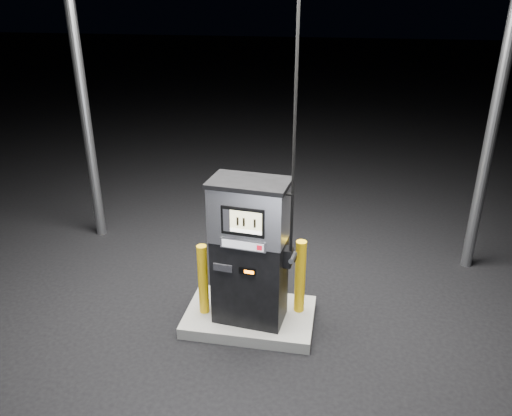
# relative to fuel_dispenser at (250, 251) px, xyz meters

# --- Properties ---
(ground) EXTENTS (80.00, 80.00, 0.00)m
(ground) POSITION_rel_fuel_dispenser_xyz_m (-0.03, 0.10, -1.08)
(ground) COLOR black
(ground) RESTS_ON ground
(pump_island) EXTENTS (1.60, 1.00, 0.15)m
(pump_island) POSITION_rel_fuel_dispenser_xyz_m (-0.03, 0.10, -1.01)
(pump_island) COLOR slate
(pump_island) RESTS_ON ground
(fuel_dispenser) EXTENTS (1.02, 0.63, 3.76)m
(fuel_dispenser) POSITION_rel_fuel_dispenser_xyz_m (0.00, 0.00, 0.00)
(fuel_dispenser) COLOR black
(fuel_dispenser) RESTS_ON pump_island
(bollard_left) EXTENTS (0.15, 0.15, 0.93)m
(bollard_left) POSITION_rel_fuel_dispenser_xyz_m (-0.59, 0.02, -0.46)
(bollard_left) COLOR yellow
(bollard_left) RESTS_ON pump_island
(bollard_right) EXTENTS (0.13, 0.13, 0.98)m
(bollard_right) POSITION_rel_fuel_dispenser_xyz_m (0.58, 0.26, -0.44)
(bollard_right) COLOR yellow
(bollard_right) RESTS_ON pump_island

